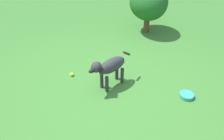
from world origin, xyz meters
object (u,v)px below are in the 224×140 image
Objects in this scene: tennis_ball_0 at (122,61)px; water_bowl at (187,95)px; dog at (110,67)px; tennis_ball_1 at (72,74)px.

water_bowl is (-1.12, -0.78, -0.00)m from tennis_ball_0.
tennis_ball_0 is at bearing -150.02° from dog.
dog is 0.82m from tennis_ball_0.
dog is 1.27m from water_bowl.
tennis_ball_0 is 1.37m from water_bowl.
dog is at bearing 67.54° from water_bowl.
water_bowl is at bearing -145.19° from tennis_ball_0.
dog reaches higher than water_bowl.
tennis_ball_0 and tennis_ball_1 have the same top height.
water_bowl is (-0.85, -1.73, -0.00)m from tennis_ball_1.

